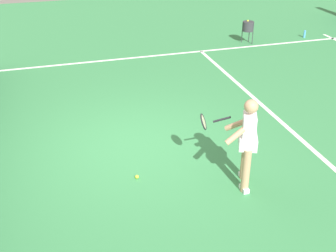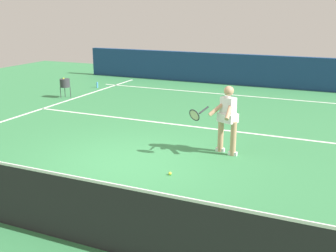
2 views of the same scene
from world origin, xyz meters
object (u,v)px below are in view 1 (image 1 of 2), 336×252
at_px(tennis_ball_near, 137,177).
at_px(tennis_player, 246,140).
at_px(water_bottle, 305,34).
at_px(ball_hopper, 248,26).

bearing_deg(tennis_ball_near, tennis_player, -111.66).
relative_size(tennis_player, tennis_ball_near, 23.48).
bearing_deg(water_bottle, tennis_player, 141.72).
distance_m(tennis_player, water_bottle, 9.04).
relative_size(tennis_ball_near, ball_hopper, 0.09).
xyz_separation_m(tennis_player, ball_hopper, (7.06, -3.46, -0.30)).
xyz_separation_m(tennis_player, tennis_ball_near, (0.65, 1.65, -0.81)).
bearing_deg(tennis_player, tennis_ball_near, 68.34).
bearing_deg(ball_hopper, tennis_player, 153.87).
xyz_separation_m(tennis_ball_near, ball_hopper, (6.40, -5.11, 0.51)).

